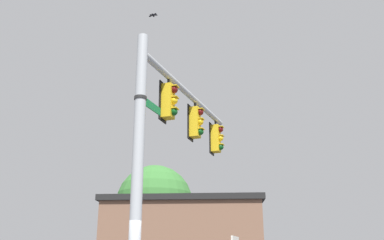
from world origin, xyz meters
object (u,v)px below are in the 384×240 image
(traffic_light_nearest_pole, at_px, (169,101))
(bird_flying, at_px, (153,15))
(traffic_light_mid_inner, at_px, (196,122))
(traffic_light_mid_outer, at_px, (216,138))
(street_name_sign, at_px, (146,102))

(traffic_light_nearest_pole, xyz_separation_m, bird_flying, (-2.42, -1.72, 4.70))
(traffic_light_nearest_pole, distance_m, traffic_light_mid_inner, 2.15)
(traffic_light_mid_inner, bearing_deg, traffic_light_nearest_pole, -3.16)
(traffic_light_nearest_pole, height_order, traffic_light_mid_inner, same)
(bird_flying, bearing_deg, traffic_light_mid_inner, 81.66)
(traffic_light_mid_outer, bearing_deg, bird_flying, -46.09)
(traffic_light_nearest_pole, xyz_separation_m, traffic_light_mid_inner, (-2.15, 0.12, 0.00))
(traffic_light_nearest_pole, relative_size, street_name_sign, 1.00)
(traffic_light_nearest_pole, bearing_deg, street_name_sign, -4.05)
(bird_flying, bearing_deg, traffic_light_nearest_pole, 35.36)
(traffic_light_mid_inner, relative_size, street_name_sign, 1.00)
(traffic_light_mid_inner, relative_size, traffic_light_mid_outer, 1.00)
(traffic_light_mid_inner, bearing_deg, street_name_sign, -3.50)
(traffic_light_nearest_pole, height_order, traffic_light_mid_outer, same)
(street_name_sign, xyz_separation_m, bird_flying, (-3.79, -1.62, 5.21))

